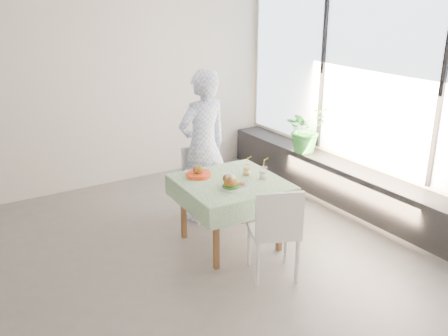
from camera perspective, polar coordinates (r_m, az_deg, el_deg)
floor at (r=5.14m, az=-7.93°, el=-11.26°), size 6.00×6.00×0.00m
wall_back at (r=6.90m, az=-17.33°, el=8.57°), size 6.00×0.02×2.80m
wall_front at (r=2.64m, az=14.16°, el=-8.77°), size 6.00×0.02×2.80m
wall_right at (r=6.36m, az=16.97°, el=7.73°), size 0.02×5.00×2.80m
window_pane at (r=6.30m, az=17.01°, el=9.93°), size 0.01×4.80×2.18m
window_ledge at (r=6.54m, az=14.81°, el=-2.30°), size 0.40×4.80×0.50m
cafe_table at (r=5.34m, az=0.74°, el=-4.27°), size 1.09×1.09×0.74m
chair_far at (r=6.07m, az=-2.28°, el=-3.21°), size 0.43×0.43×0.86m
chair_near at (r=4.88m, az=5.61°, el=-9.08°), size 0.58×0.58×0.94m
diner at (r=5.84m, az=-2.40°, el=2.49°), size 0.71×0.51×1.81m
main_dish at (r=5.02m, az=0.92°, el=-1.76°), size 0.31×0.31×0.16m
juice_cup_orange at (r=5.36m, az=2.61°, el=-0.29°), size 0.08×0.08×0.24m
juice_cup_lemonade at (r=5.28m, az=4.48°, el=-0.62°), size 0.09×0.09×0.26m
second_dish at (r=5.34m, az=-2.94°, el=-0.61°), size 0.27×0.27×0.13m
potted_plant at (r=6.96m, az=9.32°, el=4.42°), size 0.60×0.53×0.64m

